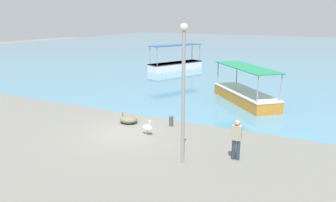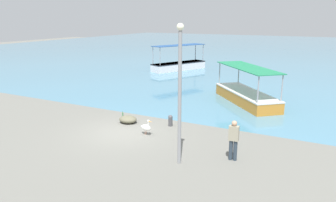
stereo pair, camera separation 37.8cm
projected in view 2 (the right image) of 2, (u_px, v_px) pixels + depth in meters
name	position (u px, v px, depth m)	size (l,w,h in m)	color
ground	(123.00, 132.00, 16.66)	(120.00, 120.00, 0.00)	slate
harbor_water	(281.00, 50.00, 57.79)	(110.00, 90.00, 0.00)	teal
fishing_boat_near_left	(246.00, 95.00, 22.26)	(5.61, 5.99, 2.45)	orange
fishing_boat_near_right	(179.00, 65.00, 35.99)	(4.19, 6.59, 2.73)	white
pelican	(146.00, 127.00, 16.26)	(0.80, 0.38, 0.80)	#E0997A
lamp_post	(180.00, 88.00, 12.42)	(0.28, 0.28, 5.49)	gray
mooring_bollard	(170.00, 120.00, 17.56)	(0.24, 0.24, 0.61)	#47474C
fisherman_standing	(234.00, 139.00, 13.24)	(0.42, 0.26, 1.69)	#2E3B48
net_pile	(128.00, 119.00, 18.11)	(1.01, 0.86, 0.40)	#66634D
glass_bottle	(123.00, 114.00, 19.42)	(0.07, 0.07, 0.27)	#3F7F4C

